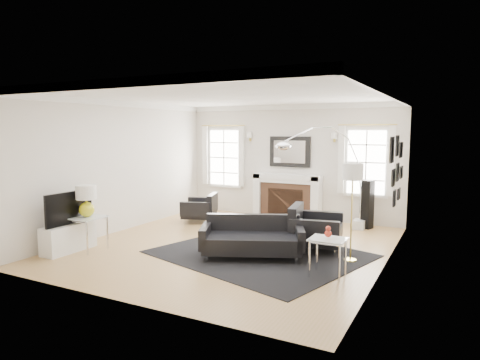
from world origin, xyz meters
The scene contains 25 objects.
floor centered at (0.00, 0.00, 0.00)m, with size 6.00×6.00×0.00m, color #A58045.
back_wall centered at (0.00, 3.00, 1.40)m, with size 5.50×0.04×2.80m, color silver.
front_wall centered at (0.00, -3.00, 1.40)m, with size 5.50×0.04×2.80m, color silver.
left_wall centered at (-2.75, 0.00, 1.40)m, with size 0.04×6.00×2.80m, color silver.
right_wall centered at (2.75, 0.00, 1.40)m, with size 0.04×6.00×2.80m, color silver.
ceiling centered at (0.00, 0.00, 2.80)m, with size 5.50×6.00×0.02m, color white.
crown_molding centered at (0.00, 0.00, 2.74)m, with size 5.50×6.00×0.12m, color white.
fireplace centered at (0.00, 2.79, 0.54)m, with size 1.70×0.69×1.11m.
mantel_mirror centered at (0.00, 2.95, 1.65)m, with size 1.05×0.07×0.75m.
window_left centered at (-1.85, 2.95, 1.46)m, with size 1.24×0.15×1.62m.
window_right centered at (1.85, 2.95, 1.46)m, with size 1.24×0.15×1.62m.
gallery_wall centered at (2.72, 1.30, 1.53)m, with size 0.04×1.73×1.29m.
tv_unit centered at (-2.44, -1.70, 0.33)m, with size 0.35×1.00×1.09m.
area_rug centered at (0.68, -0.27, 0.01)m, with size 3.33×2.77×0.01m, color black.
sofa centered at (0.63, -0.45, 0.31)m, with size 1.91×1.42×0.57m.
armchair_left centered at (-1.68, 1.54, 0.31)m, with size 0.96×1.02×0.56m.
armchair_right centered at (1.43, 0.44, 0.37)m, with size 1.05×1.13×0.67m.
coffee_table centered at (0.93, 0.39, 0.35)m, with size 0.87×0.87×0.39m.
side_table_left centered at (-2.20, -1.49, 0.51)m, with size 0.56×0.56×0.62m.
nesting_table centered at (2.07, -0.86, 0.46)m, with size 0.53×0.44×0.58m.
gourd_lamp centered at (-2.20, -1.49, 0.95)m, with size 0.36×0.36×0.58m.
orange_vase centered at (2.07, -0.86, 0.67)m, with size 0.11×0.11×0.17m.
arc_floor_lamp centered at (1.15, 1.96, 1.27)m, with size 1.66×1.53×2.34m.
stick_floor_lamp centered at (2.20, 0.05, 1.42)m, with size 0.33×0.33×1.64m.
speaker_tower centered at (1.97, 2.65, 0.54)m, with size 0.22×0.22×1.08m, color black.
Camera 1 is at (3.76, -6.96, 2.18)m, focal length 32.00 mm.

